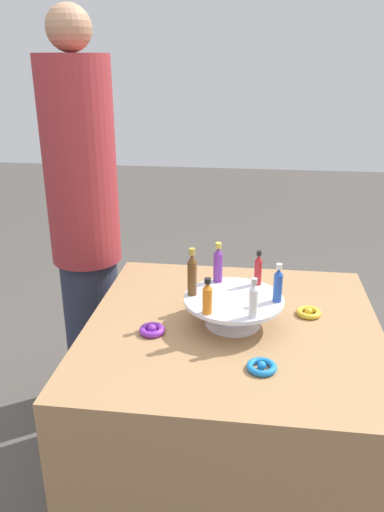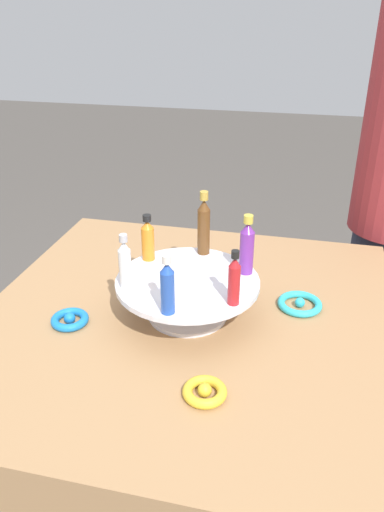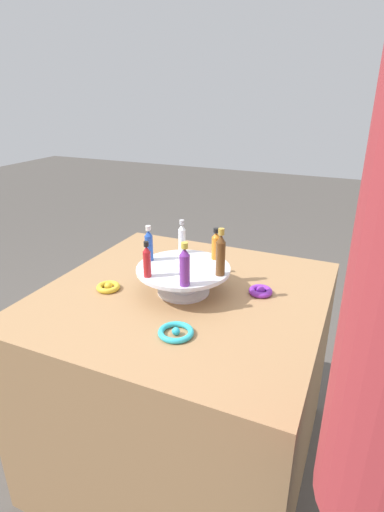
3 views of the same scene
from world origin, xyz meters
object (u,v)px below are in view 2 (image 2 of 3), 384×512
(bottle_red, at_px, (234,280))
(ribbon_bow_teal, at_px, (300,304))
(bottle_brown, at_px, (204,225))
(ribbon_bow_gold, at_px, (205,391))
(ribbon_bow_blue, at_px, (70,319))
(bottle_blue, at_px, (167,287))
(ribbon_bow_purple, at_px, (177,258))
(bottle_orange, at_px, (148,239))
(bottle_clear, at_px, (125,263))
(bottle_purple, at_px, (247,247))
(display_stand, at_px, (188,291))

(bottle_red, height_order, ribbon_bow_teal, bottle_red)
(bottle_brown, xyz_separation_m, ribbon_bow_teal, (-0.23, 0.04, -0.15))
(bottle_red, distance_m, ribbon_bow_gold, 0.22)
(ribbon_bow_teal, distance_m, ribbon_bow_blue, 0.51)
(bottle_blue, distance_m, ribbon_bow_purple, 0.41)
(bottle_orange, xyz_separation_m, bottle_red, (-0.22, 0.14, 0.00))
(bottle_clear, height_order, bottle_red, bottle_clear)
(bottle_purple, distance_m, ribbon_bow_blue, 0.41)
(bottle_orange, bearing_deg, bottle_clear, 87.00)
(ribbon_bow_gold, bearing_deg, bottle_red, -96.95)
(bottle_brown, height_order, bottle_clear, bottle_brown)
(bottle_orange, height_order, bottle_clear, bottle_clear)
(bottle_blue, xyz_separation_m, ribbon_bow_teal, (-0.25, -0.22, -0.14))
(ribbon_bow_purple, bearing_deg, bottle_orange, 83.05)
(bottle_red, relative_size, ribbon_bow_teal, 1.15)
(bottle_brown, xyz_separation_m, bottle_clear, (0.12, 0.19, -0.02))
(ribbon_bow_teal, xyz_separation_m, ribbon_bow_blue, (0.48, 0.18, 0.00))
(ribbon_bow_purple, bearing_deg, ribbon_bow_teal, 155.31)
(bottle_red, bearing_deg, bottle_blue, 27.00)
(bottle_purple, bearing_deg, ribbon_bow_purple, -41.40)
(bottle_blue, distance_m, bottle_red, 0.13)
(bottle_clear, distance_m, bottle_blue, 0.13)
(bottle_purple, distance_m, bottle_orange, 0.23)
(ribbon_bow_gold, xyz_separation_m, ribbon_bow_blue, (0.33, -0.15, -0.00))
(bottle_purple, distance_m, bottle_brown, 0.13)
(bottle_blue, bearing_deg, bottle_purple, -123.00)
(display_stand, relative_size, ribbon_bow_blue, 3.81)
(bottle_orange, xyz_separation_m, ribbon_bow_gold, (-0.20, 0.31, -0.13))
(bottle_orange, distance_m, bottle_clear, 0.13)
(bottle_orange, bearing_deg, ribbon_bow_teal, -177.09)
(ribbon_bow_teal, height_order, ribbon_bow_purple, ribbon_bow_purple)
(display_stand, relative_size, ribbon_bow_teal, 3.09)
(display_stand, distance_m, bottle_orange, 0.15)
(bottle_brown, height_order, ribbon_bow_gold, bottle_brown)
(bottle_purple, relative_size, bottle_blue, 1.10)
(ribbon_bow_gold, bearing_deg, ribbon_bow_purple, -69.69)
(display_stand, height_order, bottle_red, bottle_red)
(ribbon_bow_teal, bearing_deg, bottle_purple, 13.45)
(bottle_brown, distance_m, ribbon_bow_teal, 0.28)
(ribbon_bow_purple, bearing_deg, bottle_red, 122.51)
(bottle_brown, height_order, bottle_orange, bottle_brown)
(display_stand, height_order, bottle_brown, bottle_brown)
(display_stand, relative_size, bottle_blue, 2.53)
(bottle_red, relative_size, ribbon_bow_gold, 1.45)
(bottle_brown, relative_size, ribbon_bow_teal, 1.52)
(ribbon_bow_teal, bearing_deg, ribbon_bow_purple, -24.69)
(bottle_clear, relative_size, ribbon_bow_gold, 1.51)
(bottle_orange, distance_m, ribbon_bow_purple, 0.22)
(display_stand, xyz_separation_m, bottle_red, (-0.11, 0.07, 0.08))
(display_stand, xyz_separation_m, bottle_purple, (-0.12, -0.06, 0.09))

